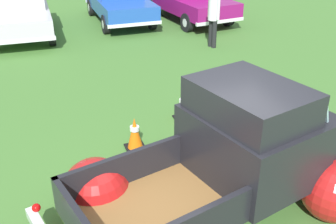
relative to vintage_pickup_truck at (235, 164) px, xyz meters
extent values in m
plane|color=#477A33|center=(-0.38, -0.10, -0.76)|extent=(80.00, 80.00, 0.00)
cylinder|color=black|center=(0.81, 1.11, -0.38)|extent=(0.79, 0.40, 0.76)
cylinder|color=silver|center=(0.81, 1.11, -0.38)|extent=(0.39, 0.31, 0.34)
cylinder|color=black|center=(1.24, -0.58, -0.38)|extent=(0.79, 0.40, 0.76)
cylinder|color=silver|center=(1.24, -0.58, -0.38)|extent=(0.39, 0.31, 0.34)
cylinder|color=black|center=(-1.90, 0.41, -0.38)|extent=(0.79, 0.40, 0.76)
cylinder|color=silver|center=(-1.90, 0.41, -0.38)|extent=(0.39, 0.31, 0.34)
sphere|color=red|center=(-1.91, 0.46, -0.32)|extent=(1.17, 1.17, 0.96)
cube|color=olive|center=(-1.30, -0.33, -0.22)|extent=(2.37, 2.00, 0.04)
cube|color=black|center=(-1.48, 0.38, 0.01)|extent=(2.01, 0.59, 0.50)
cube|color=black|center=(-0.34, -0.09, 0.01)|extent=(0.46, 1.51, 0.50)
cube|color=black|center=(0.25, 0.06, 0.24)|extent=(1.83, 2.01, 0.95)
cube|color=black|center=(0.16, 0.04, 0.94)|extent=(1.50, 1.78, 0.45)
cube|color=#8CADB7|center=(0.78, 0.20, 0.92)|extent=(0.51, 1.45, 0.38)
cube|color=black|center=(1.27, 0.33, 0.04)|extent=(1.61, 1.88, 0.55)
sphere|color=red|center=(0.81, 1.14, -0.34)|extent=(1.12, 1.12, 0.92)
sphere|color=red|center=(1.25, -0.61, -0.34)|extent=(1.12, 1.12, 0.92)
cube|color=silver|center=(1.79, 0.46, -0.30)|extent=(0.61, 1.95, 0.14)
sphere|color=red|center=(-2.70, 0.12, -0.12)|extent=(0.13, 0.13, 0.11)
cylinder|color=black|center=(-1.78, 9.06, -0.43)|extent=(0.21, 0.66, 0.66)
cylinder|color=silver|center=(-1.78, 9.06, -0.43)|extent=(0.22, 0.30, 0.30)
cylinder|color=black|center=(-1.73, 11.90, -0.43)|extent=(0.21, 0.66, 0.66)
cylinder|color=silver|center=(-1.73, 11.90, -0.43)|extent=(0.22, 0.30, 0.30)
cube|color=silver|center=(-2.61, 10.49, -0.05)|extent=(1.92, 4.48, 0.55)
cube|color=silver|center=(-2.61, 10.67, 0.45)|extent=(1.64, 1.89, 0.45)
cube|color=silver|center=(-2.58, 12.68, -0.31)|extent=(1.91, 0.13, 0.12)
cube|color=silver|center=(-2.65, 8.31, -0.31)|extent=(1.91, 0.13, 0.12)
cylinder|color=black|center=(1.86, 9.82, -0.43)|extent=(0.20, 0.66, 0.66)
cylinder|color=silver|center=(1.86, 9.82, -0.43)|extent=(0.21, 0.30, 0.30)
cylinder|color=black|center=(0.14, 9.81, -0.43)|extent=(0.20, 0.66, 0.66)
cylinder|color=silver|center=(0.14, 9.81, -0.43)|extent=(0.21, 0.30, 0.30)
cylinder|color=black|center=(1.85, 12.73, -0.43)|extent=(0.20, 0.66, 0.66)
cylinder|color=silver|center=(1.85, 12.73, -0.43)|extent=(0.21, 0.30, 0.30)
cylinder|color=black|center=(0.13, 12.72, -0.43)|extent=(0.20, 0.66, 0.66)
cylinder|color=silver|center=(0.13, 12.72, -0.43)|extent=(0.21, 0.30, 0.30)
cube|color=blue|center=(0.99, 11.27, -0.05)|extent=(1.86, 4.55, 0.55)
cube|color=silver|center=(0.98, 13.50, -0.31)|extent=(1.90, 0.11, 0.12)
cube|color=silver|center=(1.00, 9.04, -0.31)|extent=(1.90, 0.11, 0.12)
cylinder|color=black|center=(4.69, 9.32, -0.43)|extent=(0.28, 0.68, 0.66)
cylinder|color=silver|center=(4.69, 9.32, -0.43)|extent=(0.25, 0.32, 0.30)
cylinder|color=black|center=(2.95, 9.09, -0.43)|extent=(0.28, 0.68, 0.66)
cylinder|color=silver|center=(2.95, 9.09, -0.43)|extent=(0.25, 0.32, 0.30)
cylinder|color=black|center=(4.31, 12.25, -0.43)|extent=(0.28, 0.68, 0.66)
cylinder|color=silver|center=(4.31, 12.25, -0.43)|extent=(0.25, 0.32, 0.30)
cylinder|color=black|center=(2.57, 12.03, -0.43)|extent=(0.28, 0.68, 0.66)
cylinder|color=silver|center=(2.57, 12.03, -0.43)|extent=(0.25, 0.32, 0.30)
cube|color=#8C1466|center=(3.63, 10.67, -0.05)|extent=(2.46, 4.83, 0.55)
cube|color=silver|center=(3.92, 8.42, -0.31)|extent=(1.94, 0.35, 0.12)
cylinder|color=black|center=(3.01, 7.24, -0.32)|extent=(0.18, 0.18, 0.87)
cylinder|color=black|center=(3.05, 7.07, -0.32)|extent=(0.18, 0.18, 0.87)
cylinder|color=silver|center=(3.03, 7.16, 0.44)|extent=(0.41, 0.41, 0.65)
cylinder|color=beige|center=(2.98, 7.37, 0.47)|extent=(0.11, 0.11, 0.62)
cylinder|color=silver|center=(3.09, 6.94, 0.47)|extent=(0.11, 0.11, 0.62)
cube|color=black|center=(-0.92, 2.05, -0.74)|extent=(0.36, 0.36, 0.03)
cone|color=orange|center=(-0.92, 2.05, -0.43)|extent=(0.28, 0.28, 0.60)
cylinder|color=white|center=(-0.92, 2.05, -0.34)|extent=(0.17, 0.17, 0.08)
cube|color=black|center=(0.34, 2.84, -0.74)|extent=(0.36, 0.36, 0.03)
cone|color=orange|center=(0.34, 2.84, -0.43)|extent=(0.28, 0.28, 0.60)
cylinder|color=white|center=(0.34, 2.84, -0.34)|extent=(0.17, 0.17, 0.08)
camera|label=1|loc=(-2.46, -4.10, 3.20)|focal=42.83mm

